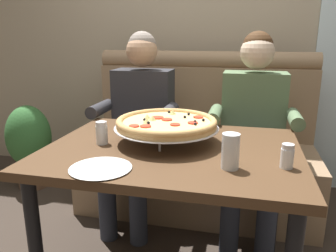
{
  "coord_description": "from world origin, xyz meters",
  "views": [
    {
      "loc": [
        0.32,
        -1.45,
        1.25
      ],
      "look_at": [
        -0.02,
        -0.0,
        0.84
      ],
      "focal_mm": 35.75,
      "sensor_mm": 36.0,
      "label": 1
    }
  ],
  "objects_px": {
    "diner_left": "(139,117)",
    "potted_plant": "(29,142)",
    "shaker_parmesan": "(287,158)",
    "pizza": "(166,123)",
    "plate_near_left": "(101,167)",
    "diner_right": "(253,124)",
    "dining_table": "(172,165)",
    "drinking_glass": "(230,154)",
    "shaker_oregano": "(102,134)",
    "booth_bench": "(199,152)"
  },
  "relations": [
    {
      "from": "shaker_parmesan",
      "to": "potted_plant",
      "type": "xyz_separation_m",
      "value": [
        -1.9,
        1.0,
        -0.39
      ]
    },
    {
      "from": "pizza",
      "to": "plate_near_left",
      "type": "height_order",
      "value": "pizza"
    },
    {
      "from": "shaker_parmesan",
      "to": "diner_right",
      "type": "bearing_deg",
      "value": 98.48
    },
    {
      "from": "plate_near_left",
      "to": "drinking_glass",
      "type": "height_order",
      "value": "drinking_glass"
    },
    {
      "from": "diner_right",
      "to": "plate_near_left",
      "type": "relative_size",
      "value": 5.18
    },
    {
      "from": "shaker_oregano",
      "to": "pizza",
      "type": "bearing_deg",
      "value": 17.31
    },
    {
      "from": "plate_near_left",
      "to": "diner_left",
      "type": "bearing_deg",
      "value": 99.33
    },
    {
      "from": "drinking_glass",
      "to": "pizza",
      "type": "bearing_deg",
      "value": 140.57
    },
    {
      "from": "dining_table",
      "to": "pizza",
      "type": "distance_m",
      "value": 0.2
    },
    {
      "from": "dining_table",
      "to": "diner_left",
      "type": "height_order",
      "value": "diner_left"
    },
    {
      "from": "dining_table",
      "to": "potted_plant",
      "type": "distance_m",
      "value": 1.66
    },
    {
      "from": "booth_bench",
      "to": "shaker_parmesan",
      "type": "height_order",
      "value": "booth_bench"
    },
    {
      "from": "diner_right",
      "to": "pizza",
      "type": "xyz_separation_m",
      "value": [
        -0.42,
        -0.59,
        0.13
      ]
    },
    {
      "from": "booth_bench",
      "to": "pizza",
      "type": "distance_m",
      "value": 0.96
    },
    {
      "from": "pizza",
      "to": "plate_near_left",
      "type": "xyz_separation_m",
      "value": [
        -0.17,
        -0.39,
        -0.09
      ]
    },
    {
      "from": "dining_table",
      "to": "drinking_glass",
      "type": "height_order",
      "value": "drinking_glass"
    },
    {
      "from": "diner_right",
      "to": "pizza",
      "type": "bearing_deg",
      "value": -125.5
    },
    {
      "from": "plate_near_left",
      "to": "diner_right",
      "type": "bearing_deg",
      "value": 58.83
    },
    {
      "from": "dining_table",
      "to": "diner_right",
      "type": "xyz_separation_m",
      "value": [
        0.37,
        0.65,
        0.06
      ]
    },
    {
      "from": "potted_plant",
      "to": "shaker_parmesan",
      "type": "bearing_deg",
      "value": -27.72
    },
    {
      "from": "booth_bench",
      "to": "pizza",
      "type": "bearing_deg",
      "value": -92.91
    },
    {
      "from": "dining_table",
      "to": "diner_right",
      "type": "relative_size",
      "value": 0.92
    },
    {
      "from": "drinking_glass",
      "to": "potted_plant",
      "type": "height_order",
      "value": "drinking_glass"
    },
    {
      "from": "booth_bench",
      "to": "potted_plant",
      "type": "bearing_deg",
      "value": -177.41
    },
    {
      "from": "diner_left",
      "to": "dining_table",
      "type": "bearing_deg",
      "value": -59.88
    },
    {
      "from": "dining_table",
      "to": "plate_near_left",
      "type": "height_order",
      "value": "plate_near_left"
    },
    {
      "from": "diner_left",
      "to": "potted_plant",
      "type": "height_order",
      "value": "diner_left"
    },
    {
      "from": "booth_bench",
      "to": "dining_table",
      "type": "relative_size",
      "value": 1.42
    },
    {
      "from": "shaker_parmesan",
      "to": "potted_plant",
      "type": "distance_m",
      "value": 2.18
    },
    {
      "from": "dining_table",
      "to": "shaker_parmesan",
      "type": "bearing_deg",
      "value": -16.65
    },
    {
      "from": "shaker_oregano",
      "to": "shaker_parmesan",
      "type": "bearing_deg",
      "value": -7.86
    },
    {
      "from": "pizza",
      "to": "potted_plant",
      "type": "relative_size",
      "value": 0.72
    },
    {
      "from": "shaker_oregano",
      "to": "potted_plant",
      "type": "relative_size",
      "value": 0.16
    },
    {
      "from": "diner_left",
      "to": "shaker_parmesan",
      "type": "xyz_separation_m",
      "value": [
        0.87,
        -0.79,
        0.07
      ]
    },
    {
      "from": "diner_left",
      "to": "drinking_glass",
      "type": "bearing_deg",
      "value": -52.53
    },
    {
      "from": "dining_table",
      "to": "potted_plant",
      "type": "bearing_deg",
      "value": 148.83
    },
    {
      "from": "booth_bench",
      "to": "drinking_glass",
      "type": "xyz_separation_m",
      "value": [
        0.28,
        -1.12,
        0.4
      ]
    },
    {
      "from": "booth_bench",
      "to": "shaker_oregano",
      "type": "distance_m",
      "value": 1.08
    },
    {
      "from": "dining_table",
      "to": "pizza",
      "type": "xyz_separation_m",
      "value": [
        -0.04,
        0.06,
        0.19
      ]
    },
    {
      "from": "diner_left",
      "to": "pizza",
      "type": "distance_m",
      "value": 0.69
    },
    {
      "from": "drinking_glass",
      "to": "diner_left",
      "type": "bearing_deg",
      "value": 127.47
    },
    {
      "from": "pizza",
      "to": "plate_near_left",
      "type": "bearing_deg",
      "value": -113.81
    },
    {
      "from": "diner_right",
      "to": "potted_plant",
      "type": "distance_m",
      "value": 1.82
    },
    {
      "from": "shaker_parmesan",
      "to": "drinking_glass",
      "type": "relative_size",
      "value": 0.7
    },
    {
      "from": "diner_left",
      "to": "shaker_oregano",
      "type": "relative_size",
      "value": 11.56
    },
    {
      "from": "diner_left",
      "to": "plate_near_left",
      "type": "xyz_separation_m",
      "value": [
        0.16,
        -0.97,
        0.04
      ]
    },
    {
      "from": "pizza",
      "to": "potted_plant",
      "type": "xyz_separation_m",
      "value": [
        -1.36,
        0.79,
        -0.45
      ]
    },
    {
      "from": "pizza",
      "to": "shaker_oregano",
      "type": "distance_m",
      "value": 0.31
    },
    {
      "from": "dining_table",
      "to": "potted_plant",
      "type": "height_order",
      "value": "dining_table"
    },
    {
      "from": "booth_bench",
      "to": "plate_near_left",
      "type": "relative_size",
      "value": 6.77
    }
  ]
}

